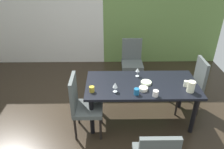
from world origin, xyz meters
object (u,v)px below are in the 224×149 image
(wine_glass_rear, at_px, (115,85))
(cup_right, at_px, (137,92))
(pitcher_west, at_px, (191,87))
(chair_right_far, at_px, (192,83))
(dining_table, at_px, (142,88))
(chair_head_far, at_px, (132,59))
(cup_south, at_px, (186,84))
(cup_near_window, at_px, (156,93))
(wine_glass_front, at_px, (138,70))
(cup_center, at_px, (92,89))
(chair_left_near, at_px, (82,104))
(serving_bowl_north, at_px, (146,83))
(serving_bowl_corner, at_px, (143,89))

(wine_glass_rear, bearing_deg, cup_right, -13.30)
(pitcher_west, bearing_deg, chair_right_far, 65.26)
(dining_table, relative_size, chair_head_far, 1.86)
(wine_glass_rear, distance_m, cup_south, 1.11)
(chair_right_far, bearing_deg, cup_near_window, 128.55)
(wine_glass_front, distance_m, cup_center, 0.86)
(chair_right_far, xyz_separation_m, pitcher_west, (-0.23, -0.51, 0.27))
(chair_right_far, height_order, chair_left_near, chair_left_near)
(wine_glass_front, xyz_separation_m, wine_glass_rear, (-0.38, -0.46, -0.00))
(cup_center, distance_m, cup_south, 1.45)
(serving_bowl_north, bearing_deg, dining_table, -178.68)
(chair_left_near, xyz_separation_m, serving_bowl_north, (1.00, 0.28, 0.19))
(dining_table, distance_m, wine_glass_rear, 0.52)
(pitcher_west, bearing_deg, serving_bowl_north, 159.67)
(wine_glass_front, bearing_deg, cup_center, -148.11)
(chair_left_near, distance_m, wine_glass_front, 1.06)
(dining_table, relative_size, cup_center, 20.24)
(cup_south, bearing_deg, chair_right_far, 54.32)
(cup_right, bearing_deg, chair_right_far, 28.60)
(serving_bowl_corner, relative_size, pitcher_west, 0.78)
(chair_left_near, xyz_separation_m, cup_south, (1.60, 0.19, 0.22))
(chair_head_far, relative_size, pitcher_west, 5.50)
(cup_south, bearing_deg, serving_bowl_north, 171.79)
(chair_head_far, relative_size, serving_bowl_north, 5.66)
(wine_glass_front, relative_size, pitcher_west, 0.87)
(wine_glass_front, height_order, wine_glass_rear, wine_glass_rear)
(cup_near_window, bearing_deg, pitcher_west, 11.52)
(chair_left_near, relative_size, cup_center, 11.40)
(chair_head_far, distance_m, chair_left_near, 1.81)
(cup_near_window, bearing_deg, cup_south, 26.37)
(chair_left_near, bearing_deg, wine_glass_front, 120.45)
(dining_table, height_order, serving_bowl_north, serving_bowl_north)
(wine_glass_front, bearing_deg, cup_near_window, -71.34)
(cup_south, bearing_deg, cup_center, -174.84)
(wine_glass_rear, xyz_separation_m, cup_near_window, (0.58, -0.12, -0.07))
(cup_near_window, distance_m, cup_right, 0.27)
(wine_glass_front, distance_m, wine_glass_rear, 0.60)
(chair_head_far, bearing_deg, cup_near_window, 96.21)
(wine_glass_front, relative_size, wine_glass_rear, 0.96)
(pitcher_west, bearing_deg, chair_head_far, 115.41)
(serving_bowl_north, bearing_deg, wine_glass_rear, -156.09)
(dining_table, bearing_deg, wine_glass_rear, -153.04)
(cup_right, bearing_deg, serving_bowl_north, 57.47)
(wine_glass_front, bearing_deg, cup_south, -24.46)
(chair_right_far, distance_m, chair_left_near, 1.94)
(dining_table, xyz_separation_m, chair_left_near, (-0.93, -0.28, -0.09))
(chair_left_near, xyz_separation_m, cup_center, (0.15, 0.06, 0.22))
(cup_south, bearing_deg, cup_near_window, -153.63)
(dining_table, distance_m, serving_bowl_north, 0.12)
(cup_center, bearing_deg, serving_bowl_north, 14.40)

